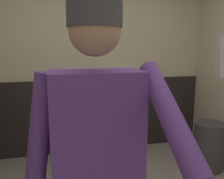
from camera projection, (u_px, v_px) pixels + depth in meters
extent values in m
cube|color=beige|center=(97.00, 63.00, 3.51)|extent=(3.80, 0.12, 2.62)
cube|color=black|center=(98.00, 115.00, 3.58)|extent=(3.20, 0.03, 1.08)
cube|color=white|center=(120.00, 96.00, 3.59)|extent=(0.40, 0.05, 0.65)
cube|color=white|center=(124.00, 101.00, 3.44)|extent=(0.34, 0.30, 0.45)
cylinder|color=#B7BABF|center=(121.00, 76.00, 3.53)|extent=(0.04, 0.04, 0.24)
cylinder|color=#B7BABF|center=(121.00, 131.00, 3.65)|extent=(0.05, 0.05, 0.55)
cube|color=#60388C|center=(96.00, 134.00, 1.11)|extent=(0.41, 0.24, 0.59)
cylinder|color=#60388C|center=(40.00, 135.00, 1.05)|extent=(0.17, 0.09, 0.56)
cylinder|color=#60388C|center=(169.00, 115.00, 0.93)|extent=(0.09, 0.50, 0.39)
sphere|color=tan|center=(95.00, 30.00, 1.02)|extent=(0.23, 0.23, 0.23)
cylinder|color=#3F3F47|center=(95.00, 15.00, 1.01)|extent=(0.24, 0.24, 0.10)
cylinder|color=#38383D|center=(209.00, 146.00, 3.05)|extent=(0.38, 0.38, 0.60)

